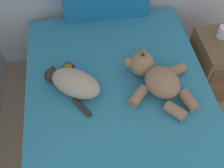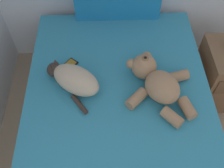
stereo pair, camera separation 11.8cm
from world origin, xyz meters
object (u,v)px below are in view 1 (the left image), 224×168
object	(u,v)px
bed	(121,129)
teddy_bear	(156,77)
cat	(73,83)
mug	(223,32)
nightstand	(217,65)
cell_phone	(65,71)

from	to	relation	value
bed	teddy_bear	xyz separation A→B (m)	(0.25, 0.16, 0.36)
bed	cat	world-z (taller)	cat
bed	mug	distance (m)	1.08
bed	mug	xyz separation A→B (m)	(0.88, 0.53, 0.33)
cat	mug	distance (m)	1.22
cat	mug	size ratio (longest dim) A/B	3.34
mug	cat	bearing A→B (deg)	-164.23
teddy_bear	nightstand	distance (m)	0.83
cat	mug	world-z (taller)	cat
cell_phone	nightstand	size ratio (longest dim) A/B	0.29
mug	bed	bearing A→B (deg)	-148.91
cat	teddy_bear	size ratio (longest dim) A/B	0.72
bed	mug	bearing A→B (deg)	31.09
teddy_bear	mug	world-z (taller)	teddy_bear
bed	cat	xyz separation A→B (m)	(-0.29, 0.20, 0.36)
nightstand	cat	bearing A→B (deg)	-167.50
mug	cell_phone	bearing A→B (deg)	-172.23
bed	teddy_bear	distance (m)	0.47
teddy_bear	mug	distance (m)	0.74
cell_phone	teddy_bear	bearing A→B (deg)	-19.11
teddy_bear	mug	xyz separation A→B (m)	(0.63, 0.37, -0.04)
bed	nightstand	distance (m)	1.03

